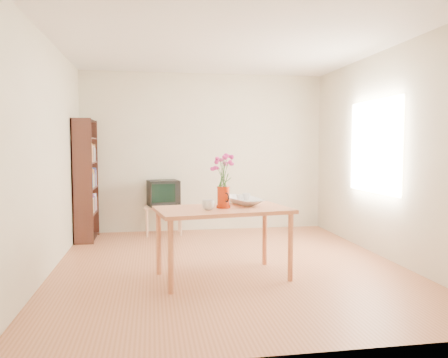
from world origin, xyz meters
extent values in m
plane|color=#9C5837|center=(0.00, 0.00, 0.00)|extent=(4.50, 4.50, 0.00)
plane|color=white|center=(0.00, 0.00, 2.60)|extent=(4.50, 4.50, 0.00)
plane|color=beige|center=(0.00, 2.25, 1.30)|extent=(4.00, 0.00, 4.00)
plane|color=beige|center=(0.00, -2.25, 1.30)|extent=(4.00, 0.00, 4.00)
plane|color=beige|center=(-2.00, 0.00, 1.30)|extent=(0.00, 4.50, 4.50)
plane|color=beige|center=(2.00, 0.00, 1.30)|extent=(0.00, 4.50, 4.50)
plane|color=white|center=(1.98, 0.30, 1.40)|extent=(0.00, 1.30, 1.30)
cube|color=#B1603C|center=(-0.14, -0.46, 0.73)|extent=(1.48, 0.99, 0.04)
cylinder|color=#B1603C|center=(-0.71, -0.89, 0.35)|extent=(0.06, 0.06, 0.71)
cylinder|color=#B1603C|center=(0.54, -0.69, 0.35)|extent=(0.06, 0.06, 0.71)
cylinder|color=#B1603C|center=(-0.81, -0.23, 0.35)|extent=(0.06, 0.06, 0.71)
cylinder|color=#B1603C|center=(0.43, -0.03, 0.35)|extent=(0.06, 0.06, 0.71)
cube|color=tan|center=(-0.70, 1.97, 0.45)|extent=(0.60, 0.45, 0.03)
cylinder|color=tan|center=(-0.96, 1.78, 0.22)|extent=(0.04, 0.04, 0.43)
cylinder|color=tan|center=(-0.44, 1.78, 0.22)|extent=(0.04, 0.04, 0.43)
cylinder|color=tan|center=(-0.96, 2.15, 0.22)|extent=(0.04, 0.04, 0.43)
cylinder|color=tan|center=(-0.44, 2.15, 0.22)|extent=(0.04, 0.04, 0.43)
cube|color=black|center=(-1.85, 1.41, 0.90)|extent=(0.28, 0.02, 1.80)
cube|color=black|center=(-1.85, 2.09, 0.90)|extent=(0.28, 0.03, 1.80)
cube|color=black|center=(-1.98, 1.75, 0.90)|extent=(0.02, 0.70, 1.80)
cube|color=black|center=(-1.85, 1.75, 0.04)|extent=(0.27, 0.65, 0.02)
cube|color=black|center=(-1.85, 1.75, 0.40)|extent=(0.27, 0.65, 0.02)
cube|color=black|center=(-1.85, 1.75, 0.78)|extent=(0.27, 0.65, 0.02)
cube|color=black|center=(-1.85, 1.75, 1.16)|extent=(0.27, 0.65, 0.02)
cube|color=black|center=(-1.85, 1.75, 1.52)|extent=(0.27, 0.65, 0.02)
cube|color=black|center=(-1.85, 1.75, 1.78)|extent=(0.27, 0.65, 0.02)
cylinder|color=red|center=(-0.13, -0.45, 0.86)|extent=(0.13, 0.13, 0.22)
cylinder|color=red|center=(-0.13, -0.45, 0.76)|extent=(0.15, 0.15, 0.02)
cylinder|color=red|center=(-0.13, -0.45, 0.97)|extent=(0.14, 0.14, 0.01)
cone|color=red|center=(-0.15, -0.50, 0.95)|extent=(0.06, 0.08, 0.06)
torus|color=black|center=(-0.11, -0.37, 0.87)|extent=(0.04, 0.10, 0.10)
imported|color=white|center=(-0.31, -0.58, 0.80)|extent=(0.14, 0.14, 0.10)
imported|color=white|center=(0.14, -0.17, 0.97)|extent=(0.54, 0.54, 0.43)
imported|color=white|center=(0.10, -0.17, 0.92)|extent=(0.10, 0.10, 0.06)
imported|color=white|center=(0.19, -0.15, 0.93)|extent=(0.09, 0.09, 0.07)
cube|color=black|center=(-0.70, 1.97, 0.66)|extent=(0.53, 0.50, 0.40)
cube|color=black|center=(-0.70, 2.05, 0.68)|extent=(0.36, 0.29, 0.28)
cube|color=black|center=(-0.70, 1.75, 0.68)|extent=(0.36, 0.08, 0.28)
camera|label=1|loc=(-0.88, -4.98, 1.40)|focal=35.00mm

